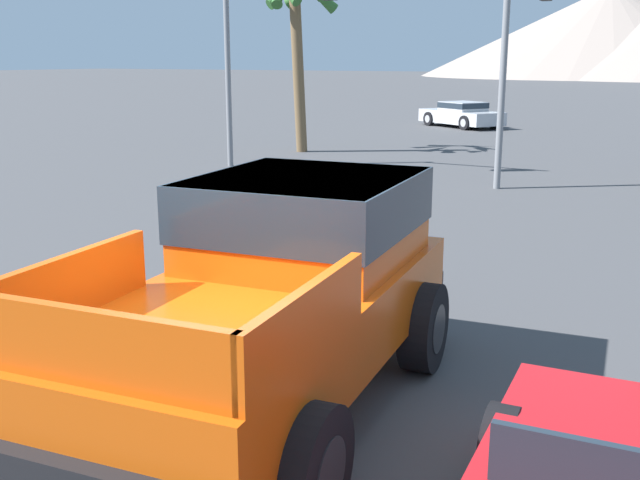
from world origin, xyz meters
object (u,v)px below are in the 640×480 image
object	(u,v)px
parked_car_silver	(462,114)
traffic_light_crosswalk	(269,23)
orange_pickup_truck	(281,280)
traffic_light_main	(525,16)
palm_tree_tall	(301,14)

from	to	relation	value
parked_car_silver	traffic_light_crosswalk	bearing A→B (deg)	-149.60
orange_pickup_truck	traffic_light_crosswalk	size ratio (longest dim) A/B	0.89
orange_pickup_truck	traffic_light_main	xyz separation A→B (m)	(-1.43, 13.79, 2.93)
traffic_light_crosswalk	palm_tree_tall	bearing A→B (deg)	108.26
orange_pickup_truck	traffic_light_main	distance (m)	14.17
traffic_light_main	palm_tree_tall	bearing A→B (deg)	73.44
traffic_light_crosswalk	palm_tree_tall	size ratio (longest dim) A/B	0.97
traffic_light_crosswalk	orange_pickup_truck	bearing A→B (deg)	-57.12
parked_car_silver	traffic_light_crosswalk	size ratio (longest dim) A/B	0.77
traffic_light_main	traffic_light_crosswalk	distance (m)	6.64
orange_pickup_truck	parked_car_silver	bearing A→B (deg)	98.87
orange_pickup_truck	traffic_light_crosswalk	distance (m)	14.78
traffic_light_main	palm_tree_tall	size ratio (longest dim) A/B	0.98
traffic_light_main	orange_pickup_truck	bearing A→B (deg)	-174.06
orange_pickup_truck	traffic_light_crosswalk	xyz separation A→B (m)	(-7.87, 12.18, 2.85)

